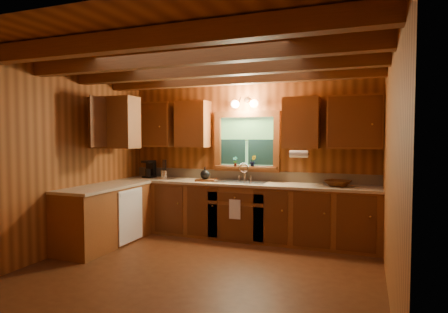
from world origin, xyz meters
name	(u,v)px	position (x,y,z in m)	size (l,w,h in m)	color
room	(201,164)	(0.00, 0.00, 1.30)	(4.20, 4.20, 4.20)	#4E2812
ceiling_beams	(200,64)	(0.00, 0.00, 2.49)	(4.20, 2.54, 0.18)	brown
base_cabinets	(206,213)	(-0.49, 1.28, 0.43)	(4.20, 2.22, 0.86)	brown
countertop	(206,184)	(-0.48, 1.29, 0.88)	(4.20, 2.24, 0.04)	tan
backsplash	(247,175)	(0.00, 1.89, 0.98)	(4.20, 0.02, 0.16)	tan
dishwasher_panel	(131,216)	(-1.47, 0.68, 0.43)	(0.02, 0.60, 0.80)	white
upper_cabinets	(205,123)	(-0.56, 1.42, 1.84)	(4.19, 1.77, 0.78)	brown
window	(247,143)	(0.00, 1.87, 1.53)	(1.12, 0.08, 1.00)	brown
window_sill	(246,167)	(0.00, 1.82, 1.12)	(1.06, 0.14, 0.04)	brown
wall_sconce	(245,104)	(0.00, 1.75, 2.16)	(0.45, 0.21, 0.17)	black
paper_towel_roll	(299,154)	(0.92, 1.53, 1.37)	(0.11, 0.11, 0.27)	white
dish_towel	(235,209)	(0.00, 1.26, 0.52)	(0.18, 0.01, 0.30)	white
sink	(242,185)	(0.00, 1.60, 0.86)	(0.82, 0.48, 0.43)	silver
coffee_maker	(150,169)	(-1.76, 1.69, 1.05)	(0.17, 0.22, 0.31)	black
utensil_crock	(164,174)	(-1.41, 1.60, 0.98)	(0.12, 0.12, 0.33)	silver
cutting_board	(205,180)	(-0.61, 1.53, 0.91)	(0.31, 0.22, 0.03)	#532911
teakettle	(205,175)	(-0.61, 1.53, 1.01)	(0.16, 0.16, 0.20)	black
wicker_basket	(338,183)	(1.48, 1.59, 0.95)	(0.37, 0.37, 0.09)	#48230C
potted_plant_left	(235,161)	(-0.17, 1.79, 1.22)	(0.08, 0.06, 0.16)	#532911
potted_plant_right	(253,161)	(0.12, 1.81, 1.23)	(0.10, 0.08, 0.18)	#532911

